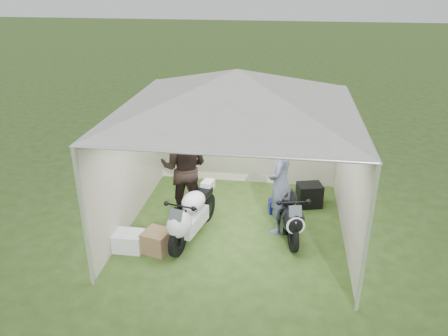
{
  "coord_description": "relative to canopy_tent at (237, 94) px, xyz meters",
  "views": [
    {
      "loc": [
        0.83,
        -7.13,
        4.43
      ],
      "look_at": [
        -0.27,
        0.35,
        1.05
      ],
      "focal_mm": 35.0,
      "sensor_mm": 36.0,
      "label": 1
    }
  ],
  "objects": [
    {
      "name": "motorcycle_white",
      "position": [
        -0.74,
        -0.58,
        -2.08
      ],
      "size": [
        0.65,
        1.79,
        0.89
      ],
      "rotation": [
        0.0,
        0.0,
        -0.22
      ],
      "color": "black",
      "rests_on": "ground"
    },
    {
      "name": "crate_0",
      "position": [
        -1.75,
        -1.06,
        -2.41
      ],
      "size": [
        0.5,
        0.39,
        0.33
      ],
      "primitive_type": "cube",
      "rotation": [
        0.0,
        0.0,
        0.0
      ],
      "color": "silver",
      "rests_on": "ground"
    },
    {
      "name": "motorcycle_black",
      "position": [
        0.96,
        -0.15,
        -2.08
      ],
      "size": [
        0.66,
        1.77,
        0.88
      ],
      "rotation": [
        0.0,
        0.0,
        0.22
      ],
      "color": "black",
      "rests_on": "ground"
    },
    {
      "name": "ground",
      "position": [
        0.0,
        -0.03,
        -2.58
      ],
      "size": [
        80.0,
        80.0,
        0.0
      ],
      "primitive_type": "plane",
      "color": "#2E4918",
      "rests_on": "ground"
    },
    {
      "name": "person_blue_jacket",
      "position": [
        0.81,
        -0.02,
        -1.61
      ],
      "size": [
        0.61,
        0.79,
        1.93
      ],
      "primitive_type": "imported",
      "rotation": [
        0.0,
        0.0,
        -1.8
      ],
      "color": "slate",
      "rests_on": "ground"
    },
    {
      "name": "equipment_box",
      "position": [
        1.41,
        1.0,
        -2.33
      ],
      "size": [
        0.57,
        0.5,
        0.49
      ],
      "primitive_type": "cube",
      "rotation": [
        0.0,
        0.0,
        0.27
      ],
      "color": "black",
      "rests_on": "ground"
    },
    {
      "name": "crate_1",
      "position": [
        -1.25,
        -1.02,
        -2.39
      ],
      "size": [
        0.52,
        0.52,
        0.38
      ],
      "primitive_type": "cube",
      "rotation": [
        0.0,
        0.0,
        -0.26
      ],
      "color": "brown",
      "rests_on": "ground"
    },
    {
      "name": "canopy_tent",
      "position": [
        0.0,
        0.0,
        0.0
      ],
      "size": [
        5.66,
        5.66,
        3.0
      ],
      "color": "silver",
      "rests_on": "ground"
    },
    {
      "name": "paddock_stand",
      "position": [
        0.78,
        0.64,
        -2.44
      ],
      "size": [
        0.41,
        0.31,
        0.28
      ],
      "primitive_type": "cube",
      "rotation": [
        0.0,
        0.0,
        0.22
      ],
      "color": "#1D1BBF",
      "rests_on": "ground"
    },
    {
      "name": "person_dark_jacket",
      "position": [
        -1.06,
        0.37,
        -1.59
      ],
      "size": [
        0.96,
        0.75,
        1.97
      ],
      "primitive_type": "imported",
      "rotation": [
        0.0,
        0.0,
        3.14
      ],
      "color": "black",
      "rests_on": "ground"
    }
  ]
}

